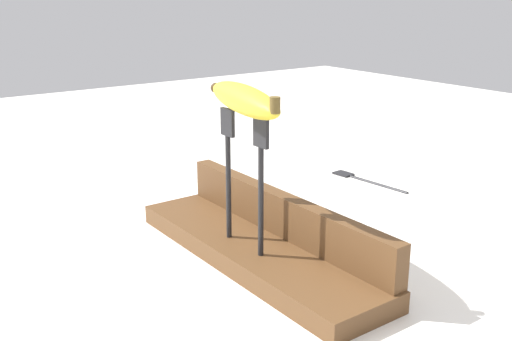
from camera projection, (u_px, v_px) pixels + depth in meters
name	position (u px, v px, depth m)	size (l,w,h in m)	color
ground_plane	(256.00, 261.00, 0.81)	(3.00, 3.00, 0.00)	silver
wooden_board	(256.00, 251.00, 0.81)	(0.43, 0.12, 0.03)	brown
board_backstop	(283.00, 215.00, 0.82)	(0.42, 0.02, 0.06)	brown
fork_stand_center	(244.00, 168.00, 0.76)	(0.10, 0.01, 0.18)	black
banana_raised_center	(243.00, 99.00, 0.74)	(0.20, 0.09, 0.04)	yellow
fork_fallen_near	(360.00, 178.00, 1.15)	(0.17, 0.03, 0.01)	black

